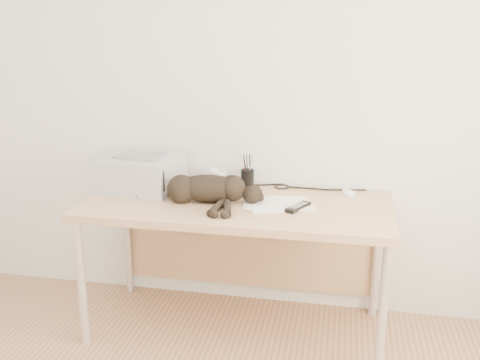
% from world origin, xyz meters
% --- Properties ---
extents(wall_back, '(3.50, 0.00, 3.50)m').
position_xyz_m(wall_back, '(0.00, 1.75, 1.30)').
color(wall_back, silver).
rests_on(wall_back, floor).
extents(desk, '(1.60, 0.70, 0.74)m').
position_xyz_m(desk, '(0.00, 1.48, 0.61)').
color(desk, tan).
rests_on(desk, floor).
extents(printer, '(0.45, 0.40, 0.20)m').
position_xyz_m(printer, '(-0.57, 1.52, 0.84)').
color(printer, '#A1A1A6').
rests_on(printer, desk).
extents(papers, '(0.40, 0.33, 0.01)m').
position_xyz_m(papers, '(0.22, 1.40, 0.74)').
color(papers, white).
rests_on(papers, desk).
extents(cat, '(0.68, 0.32, 0.15)m').
position_xyz_m(cat, '(-0.16, 1.36, 0.81)').
color(cat, black).
rests_on(cat, desk).
extents(mug, '(0.13, 0.13, 0.09)m').
position_xyz_m(mug, '(-0.16, 1.65, 0.79)').
color(mug, silver).
rests_on(mug, desk).
extents(pen_cup, '(0.07, 0.07, 0.19)m').
position_xyz_m(pen_cup, '(0.01, 1.68, 0.79)').
color(pen_cup, black).
rests_on(pen_cup, desk).
extents(remote_grey, '(0.05, 0.17, 0.02)m').
position_xyz_m(remote_grey, '(-0.24, 1.64, 0.75)').
color(remote_grey, gray).
rests_on(remote_grey, desk).
extents(remote_black, '(0.12, 0.17, 0.02)m').
position_xyz_m(remote_black, '(0.32, 1.35, 0.75)').
color(remote_black, black).
rests_on(remote_black, desk).
extents(mouse, '(0.11, 0.14, 0.04)m').
position_xyz_m(mouse, '(0.57, 1.65, 0.76)').
color(mouse, white).
rests_on(mouse, desk).
extents(cable_tangle, '(1.36, 0.09, 0.01)m').
position_xyz_m(cable_tangle, '(0.00, 1.70, 0.75)').
color(cable_tangle, black).
rests_on(cable_tangle, desk).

